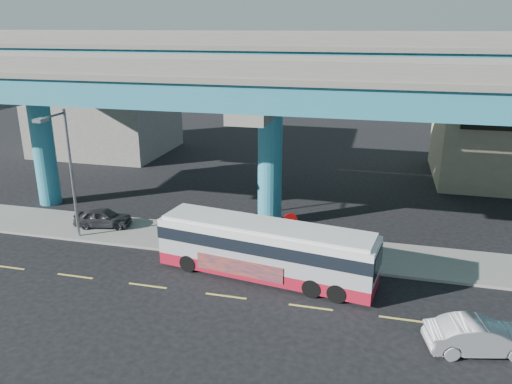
% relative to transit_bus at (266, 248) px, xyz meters
% --- Properties ---
extents(ground, '(120.00, 120.00, 0.00)m').
position_rel_transit_bus_xyz_m(ground, '(-1.36, -2.08, -1.56)').
color(ground, black).
rests_on(ground, ground).
extents(sidewalk, '(70.00, 4.00, 0.15)m').
position_rel_transit_bus_xyz_m(sidewalk, '(-1.36, 3.42, -1.48)').
color(sidewalk, gray).
rests_on(sidewalk, ground).
extents(lane_markings, '(58.00, 0.12, 0.01)m').
position_rel_transit_bus_xyz_m(lane_markings, '(-1.36, -2.38, -1.55)').
color(lane_markings, '#D8C64C').
rests_on(lane_markings, ground).
extents(viaduct, '(52.00, 12.40, 11.70)m').
position_rel_transit_bus_xyz_m(viaduct, '(-1.36, 7.02, 7.58)').
color(viaduct, teal).
rests_on(viaduct, ground).
extents(building_concrete, '(12.00, 10.00, 9.00)m').
position_rel_transit_bus_xyz_m(building_concrete, '(-21.36, 21.92, 2.94)').
color(building_concrete, gray).
rests_on(building_concrete, ground).
extents(transit_bus, '(11.29, 4.04, 2.84)m').
position_rel_transit_bus_xyz_m(transit_bus, '(0.00, 0.00, 0.00)').
color(transit_bus, maroon).
rests_on(transit_bus, ground).
extents(sedan, '(3.19, 4.70, 1.35)m').
position_rel_transit_bus_xyz_m(sedan, '(9.41, -3.95, -0.88)').
color(sedan, '#A1A1A5').
rests_on(sedan, ground).
extents(parked_car, '(2.82, 4.04, 1.18)m').
position_rel_transit_bus_xyz_m(parked_car, '(-11.22, 3.58, -0.82)').
color(parked_car, '#313136').
rests_on(parked_car, sidewalk).
extents(street_lamp, '(0.50, 2.47, 7.56)m').
position_rel_transit_bus_xyz_m(street_lamp, '(-11.87, 1.36, 3.52)').
color(street_lamp, gray).
rests_on(street_lamp, sidewalk).
extents(stop_sign, '(0.73, 0.32, 2.58)m').
position_rel_transit_bus_xyz_m(stop_sign, '(0.84, 2.10, 0.45)').
color(stop_sign, gray).
rests_on(stop_sign, sidewalk).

